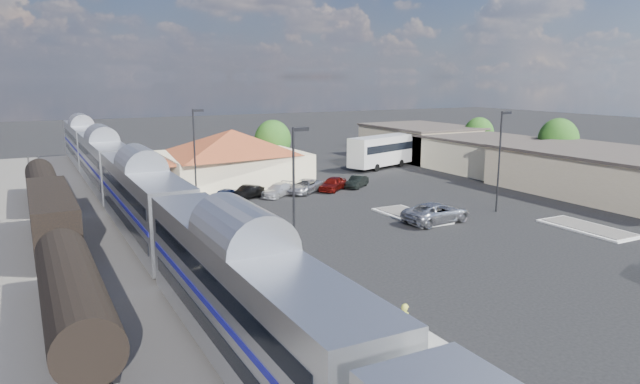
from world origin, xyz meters
name	(u,v)px	position (x,y,z in m)	size (l,w,h in m)	color
ground	(386,228)	(0.00, 0.00, 0.00)	(280.00, 280.00, 0.00)	black
railbed	(97,236)	(-21.00, 8.00, 0.06)	(16.00, 100.00, 0.12)	#4C4944
platform	(219,227)	(-12.00, 6.00, 0.09)	(5.50, 92.00, 0.18)	gray
passenger_train	(143,204)	(-18.00, 5.04, 2.87)	(3.00, 104.00, 5.55)	silver
freight_cars	(52,220)	(-24.00, 6.72, 1.93)	(2.80, 46.00, 4.00)	black
station_depot	(232,157)	(-4.56, 24.00, 3.13)	(18.35, 12.24, 6.20)	beige
buildings_east	(508,156)	(28.00, 14.28, 2.27)	(14.40, 51.40, 4.80)	#C6B28C
traffic_island_south	(411,216)	(4.00, 2.00, 0.10)	(3.30, 7.50, 0.21)	silver
traffic_island_north	(588,228)	(14.00, -8.00, 0.10)	(3.30, 7.50, 0.21)	silver
lamp_plat_s	(295,187)	(-10.90, -6.00, 5.34)	(1.08, 0.25, 9.00)	black
lamp_plat_n	(195,148)	(-10.90, 16.00, 5.34)	(1.08, 0.25, 9.00)	black
lamp_lot	(500,153)	(12.10, 0.00, 5.34)	(1.08, 0.25, 9.00)	black
tree_east_b	(558,140)	(34.00, 12.00, 4.22)	(4.94, 4.94, 6.96)	#382314
tree_east_c	(479,134)	(34.00, 26.00, 3.76)	(4.41, 4.41, 6.21)	#382314
tree_depot	(273,140)	(3.00, 30.00, 4.02)	(4.71, 4.71, 6.63)	#382314
suv	(437,213)	(4.67, -0.63, 0.86)	(2.84, 6.16, 1.71)	#A6A8AE
coach_bus	(387,149)	(18.04, 26.19, 2.46)	(13.53, 6.98, 4.27)	white
person_a	(405,324)	(-11.05, -17.65, 1.13)	(0.69, 0.45, 1.90)	#AEB438
person_b	(236,245)	(-13.47, -2.17, 1.00)	(0.80, 0.62, 1.64)	silver
parked_car_a	(224,196)	(-8.50, 15.35, 0.64)	(1.51, 3.75, 1.28)	#0D1A43
parked_car_b	(247,192)	(-5.97, 15.65, 0.67)	(1.42, 4.06, 1.34)	black
parked_car_c	(278,190)	(-2.77, 15.35, 0.65)	(1.82, 4.49, 1.30)	silver
parked_car_d	(305,186)	(0.43, 15.65, 0.70)	(2.32, 5.03, 1.40)	gray
parked_car_e	(333,184)	(3.63, 15.35, 0.75)	(1.76, 4.37, 1.49)	maroon
parked_car_f	(357,182)	(6.83, 15.65, 0.64)	(1.36, 3.89, 1.28)	black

